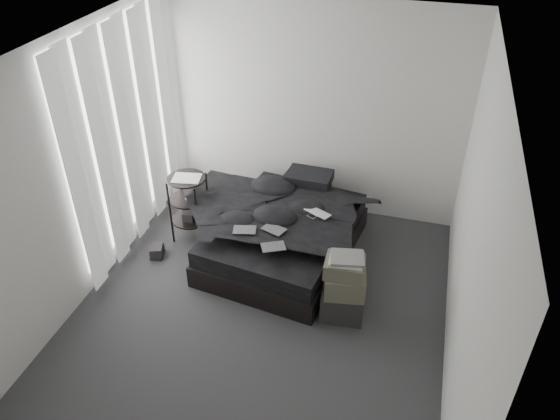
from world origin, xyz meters
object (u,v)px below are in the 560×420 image
(laptop, at_px, (315,209))
(side_stand, at_px, (190,208))
(box_lower, at_px, (342,304))
(bed, at_px, (284,245))

(laptop, distance_m, side_stand, 1.51)
(side_stand, xyz_separation_m, box_lower, (1.96, -0.81, -0.25))
(bed, height_order, laptop, laptop)
(bed, distance_m, box_lower, 1.13)
(laptop, distance_m, box_lower, 1.05)
(box_lower, bearing_deg, laptop, 121.35)
(laptop, height_order, box_lower, laptop)
(bed, relative_size, box_lower, 4.51)
(bed, height_order, box_lower, box_lower)
(box_lower, bearing_deg, bed, 136.38)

